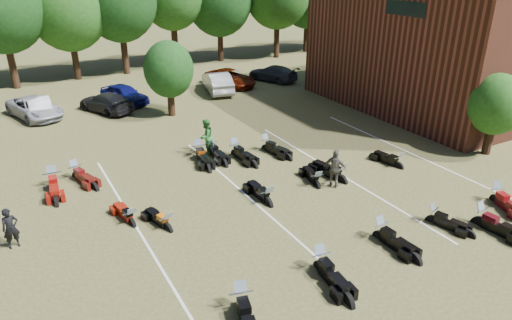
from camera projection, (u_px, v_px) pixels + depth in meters
ground at (345, 210)px, 19.10m from camera, size 160.00×160.00×0.00m
car_1 at (39, 105)px, 30.45m from camera, size 1.39×3.94×1.30m
car_2 at (34, 108)px, 29.84m from camera, size 3.55×5.21×1.32m
car_3 at (106, 102)px, 31.03m from camera, size 3.47×4.80×1.29m
car_4 at (124, 94)px, 32.71m from camera, size 3.13×4.37×1.38m
car_5 at (218, 82)px, 35.47m from camera, size 2.73×5.06×1.58m
car_6 at (230, 78)px, 37.23m from camera, size 3.26×5.15×1.33m
car_7 at (272, 73)px, 38.76m from camera, size 3.46×4.82×1.30m
person_black at (11, 228)px, 16.38m from camera, size 0.64×0.48×1.57m
person_green at (206, 137)px, 24.24m from camera, size 1.18×1.11×1.94m
person_grey at (335, 169)px, 20.68m from camera, size 0.98×1.14×1.84m
motorcycle_1 at (241, 310)px, 13.70m from camera, size 1.36×2.54×1.35m
motorcycle_2 at (320, 270)px, 15.43m from camera, size 1.06×2.47×1.33m
motorcycle_3 at (380, 239)px, 17.16m from camera, size 0.81×2.32×1.28m
motorcycle_4 at (432, 222)px, 18.25m from camera, size 1.13×2.12×1.13m
motorcycle_5 at (479, 225)px, 18.05m from camera, size 1.00×2.50×1.36m
motorcycle_6 at (495, 202)px, 19.74m from camera, size 1.46×2.43×1.29m
motorcycle_7 at (132, 225)px, 18.07m from camera, size 0.99×2.08×1.11m
motorcycle_8 at (168, 230)px, 17.72m from camera, size 1.14×2.10×1.12m
motorcycle_10 at (268, 205)px, 19.53m from camera, size 0.76×2.30×1.27m
motorcycle_11 at (317, 187)px, 21.07m from camera, size 1.07×2.16×1.15m
motorcycle_12 at (341, 182)px, 21.51m from camera, size 1.25×2.62×1.40m
motorcycle_13 at (398, 168)px, 22.95m from camera, size 0.98×2.21×1.19m
motorcycle_14 at (77, 178)px, 21.85m from camera, size 1.41×2.44×1.30m
motorcycle_15 at (54, 186)px, 21.07m from camera, size 0.99×2.57×1.41m
motorcycle_16 at (211, 154)px, 24.56m from camera, size 0.81×2.40×1.33m
motorcycle_17 at (199, 157)px, 24.11m from camera, size 1.09×2.55×1.37m
motorcycle_18 at (235, 156)px, 24.35m from camera, size 1.00×2.47×1.34m
motorcycle_19 at (266, 150)px, 25.01m from camera, size 1.20×2.43×1.30m
brick_building at (504, 21)px, 33.94m from camera, size 25.40×15.20×10.70m
tree_line at (124, 0)px, 39.13m from camera, size 56.00×6.00×9.79m
young_tree_near_building at (496, 104)px, 23.48m from camera, size 2.80×2.80×4.16m
young_tree_midfield at (169, 69)px, 29.26m from camera, size 3.20×3.20×4.70m
parking_lines at (248, 197)px, 20.13m from camera, size 20.10×14.00×0.01m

